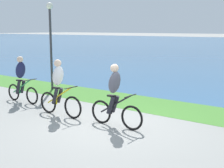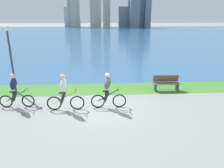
% 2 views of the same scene
% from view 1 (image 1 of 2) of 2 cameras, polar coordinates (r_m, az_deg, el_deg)
% --- Properties ---
extents(ground_plane, '(300.00, 300.00, 0.00)m').
position_cam_1_polar(ground_plane, '(8.65, 0.05, -7.52)').
color(ground_plane, gray).
extents(grass_strip_bayside, '(120.00, 2.13, 0.01)m').
position_cam_1_polar(grass_strip_bayside, '(10.84, 8.49, -3.97)').
color(grass_strip_bayside, '#478433').
rests_on(grass_strip_bayside, ground).
extents(cyclist_lead, '(1.68, 0.52, 1.70)m').
position_cam_1_polar(cyclist_lead, '(8.32, 0.54, -2.23)').
color(cyclist_lead, black).
rests_on(cyclist_lead, ground).
extents(cyclist_trailing, '(1.73, 0.52, 1.72)m').
position_cam_1_polar(cyclist_trailing, '(9.51, -9.71, -0.79)').
color(cyclist_trailing, black).
rests_on(cyclist_trailing, ground).
extents(cyclist_distant_rear, '(1.65, 0.52, 1.66)m').
position_cam_1_polar(cyclist_distant_rear, '(11.57, -16.28, 0.81)').
color(cyclist_distant_rear, black).
rests_on(cyclist_distant_rear, ground).
extents(lamppost_tall, '(0.28, 0.28, 3.69)m').
position_cam_1_polar(lamppost_tall, '(13.59, -11.20, 9.15)').
color(lamppost_tall, '#38383D').
rests_on(lamppost_tall, ground).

